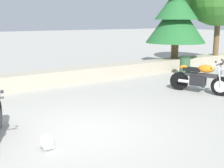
# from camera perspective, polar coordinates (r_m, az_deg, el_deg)

# --- Properties ---
(ground_plane) EXTENTS (120.00, 120.00, 0.00)m
(ground_plane) POSITION_cam_1_polar(r_m,az_deg,el_deg) (6.78, -6.06, -8.82)
(ground_plane) COLOR #A3A099
(stone_wall) EXTENTS (36.00, 0.80, 0.55)m
(stone_wall) POSITION_cam_1_polar(r_m,az_deg,el_deg) (11.03, -17.93, 0.32)
(stone_wall) COLOR #A89E89
(stone_wall) RESTS_ON ground
(motorcycle_orange_centre) EXTENTS (0.95, 2.00, 1.18)m
(motorcycle_orange_centre) POSITION_cam_1_polar(r_m,az_deg,el_deg) (10.49, 16.38, 1.01)
(motorcycle_orange_centre) COLOR black
(motorcycle_orange_centre) RESTS_ON ground
(rider_helmet) EXTENTS (0.28, 0.28, 0.28)m
(rider_helmet) POSITION_cam_1_polar(r_m,az_deg,el_deg) (5.93, -12.24, -10.74)
(rider_helmet) COLOR silver
(rider_helmet) RESTS_ON ground
(pine_tree_mid_left) EXTENTS (2.92, 2.92, 3.87)m
(pine_tree_mid_left) POSITION_cam_1_polar(r_m,az_deg,el_deg) (15.25, 12.08, 12.61)
(pine_tree_mid_left) COLOR brown
(pine_tree_mid_left) RESTS_ON stone_wall
(trash_bin) EXTENTS (0.46, 0.46, 0.86)m
(trash_bin) POSITION_cam_1_polar(r_m,az_deg,el_deg) (13.59, 13.64, 3.37)
(trash_bin) COLOR #335638
(trash_bin) RESTS_ON ground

